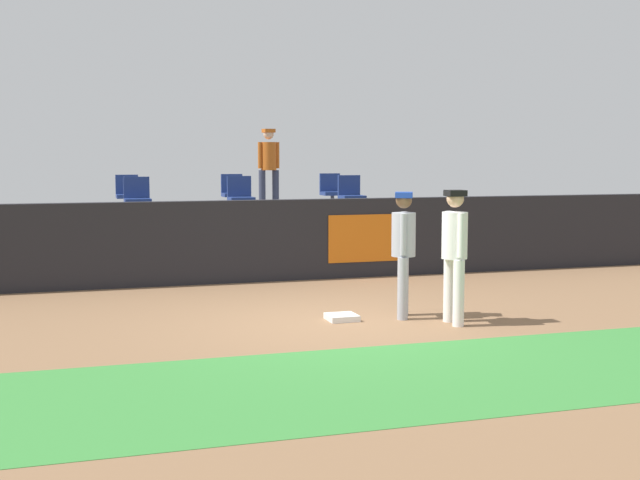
{
  "coord_description": "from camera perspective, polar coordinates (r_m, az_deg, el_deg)",
  "views": [
    {
      "loc": [
        -3.43,
        -10.31,
        2.22
      ],
      "look_at": [
        0.15,
        1.19,
        1.0
      ],
      "focal_mm": 46.53,
      "sensor_mm": 36.0,
      "label": 1
    }
  ],
  "objects": [
    {
      "name": "seat_front_right",
      "position": [
        16.69,
        2.14,
        3.21
      ],
      "size": [
        0.46,
        0.44,
        0.84
      ],
      "color": "#4C4C51",
      "rests_on": "bleacher_platform"
    },
    {
      "name": "grass_foreground_strip",
      "position": [
        8.54,
        7.13,
        -9.3
      ],
      "size": [
        18.0,
        2.8,
        0.01
      ],
      "primitive_type": "cube",
      "color": "#388438",
      "rests_on": "ground_plane"
    },
    {
      "name": "seat_back_center",
      "position": [
        17.89,
        -6.01,
        3.35
      ],
      "size": [
        0.46,
        0.44,
        0.84
      ],
      "color": "#4C4C51",
      "rests_on": "bleacher_platform"
    },
    {
      "name": "seat_back_right",
      "position": [
        18.45,
        0.79,
        3.46
      ],
      "size": [
        0.46,
        0.44,
        0.84
      ],
      "color": "#4C4C51",
      "rests_on": "bleacher_platform"
    },
    {
      "name": "seat_front_left",
      "position": [
        15.8,
        -12.46,
        2.93
      ],
      "size": [
        0.48,
        0.44,
        0.84
      ],
      "color": "#4C4C51",
      "rests_on": "bleacher_platform"
    },
    {
      "name": "player_runner_visitor",
      "position": [
        11.41,
        5.76,
        -0.36
      ],
      "size": [
        0.44,
        0.45,
        1.73
      ],
      "rotation": [
        0.0,
        0.0,
        -2.0
      ],
      "color": "#9EA3AD",
      "rests_on": "ground_plane"
    },
    {
      "name": "field_wall",
      "position": [
        14.77,
        -3.73,
        -0.04
      ],
      "size": [
        18.0,
        0.26,
        1.45
      ],
      "color": "black",
      "rests_on": "ground_plane"
    },
    {
      "name": "seat_back_left",
      "position": [
        17.59,
        -13.11,
        3.19
      ],
      "size": [
        0.46,
        0.44,
        0.84
      ],
      "color": "#4C4C51",
      "rests_on": "bleacher_platform"
    },
    {
      "name": "spectator_hooded",
      "position": [
        19.0,
        -3.55,
        5.3
      ],
      "size": [
        0.51,
        0.39,
        1.84
      ],
      "rotation": [
        0.0,
        0.0,
        3.26
      ],
      "color": "#33384C",
      "rests_on": "bleacher_platform"
    },
    {
      "name": "bleacher_platform",
      "position": [
        17.29,
        -5.76,
        0.04
      ],
      "size": [
        18.0,
        4.8,
        1.0
      ],
      "primitive_type": "cube",
      "color": "#59595E",
      "rests_on": "ground_plane"
    },
    {
      "name": "ground_plane",
      "position": [
        11.09,
        1.1,
        -5.76
      ],
      "size": [
        60.0,
        60.0,
        0.0
      ],
      "primitive_type": "plane",
      "color": "#846042"
    },
    {
      "name": "first_base",
      "position": [
        11.31,
        1.51,
        -5.33
      ],
      "size": [
        0.4,
        0.4,
        0.08
      ],
      "primitive_type": "cube",
      "color": "white",
      "rests_on": "ground_plane"
    },
    {
      "name": "player_fielder_home",
      "position": [
        11.06,
        9.23,
        -0.48
      ],
      "size": [
        0.36,
        0.55,
        1.78
      ],
      "rotation": [
        0.0,
        0.0,
        -1.62
      ],
      "color": "white",
      "rests_on": "ground_plane"
    },
    {
      "name": "seat_front_center",
      "position": [
        16.08,
        -5.49,
        3.09
      ],
      "size": [
        0.47,
        0.44,
        0.84
      ],
      "color": "#4C4C51",
      "rests_on": "bleacher_platform"
    }
  ]
}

